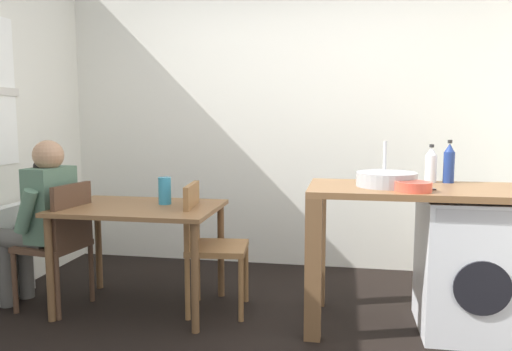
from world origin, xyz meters
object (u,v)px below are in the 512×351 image
bottle_squat_brown (449,163)px  chair_person_seat (61,239)px  bottle_tall_green (431,165)px  washing_machine (470,265)px  vase (165,191)px  mixing_bowl (413,186)px  dining_table (140,219)px  seated_person (41,214)px  chair_opposite (207,240)px

bottle_squat_brown → chair_person_seat: bearing=-172.2°
bottle_tall_green → bottle_squat_brown: bottle_squat_brown is taller
washing_machine → vase: bearing=177.2°
washing_machine → mixing_bowl: 0.68m
mixing_bowl → bottle_squat_brown: bearing=57.9°
dining_table → seated_person: bearing=-172.9°
seated_person → mixing_bowl: (2.52, -0.11, 0.28)m
seated_person → bottle_tall_green: size_ratio=4.67×
chair_person_seat → seated_person: size_ratio=0.75×
chair_person_seat → seated_person: bearing=90.0°
chair_person_seat → vase: 0.80m
washing_machine → vase: size_ratio=4.44×
chair_opposite → mixing_bowl: mixing_bowl is taller
chair_person_seat → seated_person: seated_person is taller
washing_machine → vase: vase is taller
seated_person → bottle_tall_green: (2.69, 0.34, 0.36)m
bottle_tall_green → vase: bearing=-175.2°
dining_table → washing_machine: size_ratio=1.28×
washing_machine → bottle_squat_brown: bottle_squat_brown is taller
chair_opposite → seated_person: size_ratio=0.75×
seated_person → vase: 0.89m
bottle_squat_brown → mixing_bowl: size_ratio=1.34×
chair_opposite → vase: (-0.33, 0.06, 0.33)m
bottle_tall_green → vase: 1.85m
dining_table → chair_person_seat: chair_person_seat is taller
bottle_squat_brown → mixing_bowl: (-0.28, -0.45, -0.10)m
bottle_tall_green → bottle_squat_brown: (0.11, -0.00, 0.01)m
chair_person_seat → washing_machine: 2.75m
chair_person_seat → dining_table: bearing=-70.2°
washing_machine → bottle_tall_green: 0.69m
dining_table → bottle_squat_brown: 2.15m
chair_opposite → bottle_squat_brown: (1.62, 0.21, 0.54)m
chair_person_seat → bottle_squat_brown: bottle_squat_brown is taller
chair_opposite → seated_person: bearing=-89.8°
vase → dining_table: bearing=-146.3°
dining_table → seated_person: size_ratio=0.92×
dining_table → washing_machine: (2.20, -0.00, -0.21)m
dining_table → seated_person: 0.71m
dining_table → washing_machine: washing_machine is taller
bottle_squat_brown → chair_opposite: bearing=-172.6°
bottle_tall_green → seated_person: bearing=-172.7°
vase → seated_person: bearing=-167.6°
chair_opposite → vase: 0.47m
vase → mixing_bowl: bearing=-10.2°
bottle_tall_green → vase: (-1.83, -0.15, -0.20)m
washing_machine → bottle_tall_green: bottle_tall_green is taller
chair_opposite → seated_person: seated_person is taller
chair_opposite → washing_machine: size_ratio=1.05×
chair_opposite → bottle_tall_green: bottle_tall_green is taller
chair_opposite → bottle_squat_brown: bearing=91.4°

